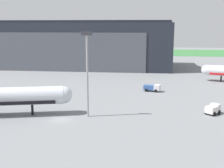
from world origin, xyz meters
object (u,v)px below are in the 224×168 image
Objects in this scene: apron_light_mast at (87,68)px; baggage_tug at (213,109)px; maintenance_hangar at (73,45)px; stair_truck at (152,88)px.

baggage_tug is at bearing 10.15° from apron_light_mast.
stair_truck is at bearing -54.21° from maintenance_hangar.
maintenance_hangar is 5.03× the size of apron_light_mast.
maintenance_hangar reaches higher than apron_light_mast.
baggage_tug is 0.76× the size of stair_truck.
stair_truck is (38.10, -52.84, -9.64)m from maintenance_hangar.
baggage_tug is at bearing -55.56° from maintenance_hangar.
maintenance_hangar is 91.62m from baggage_tug.
apron_light_mast reaches higher than stair_truck.
stair_truck is 32.62m from apron_light_mast.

